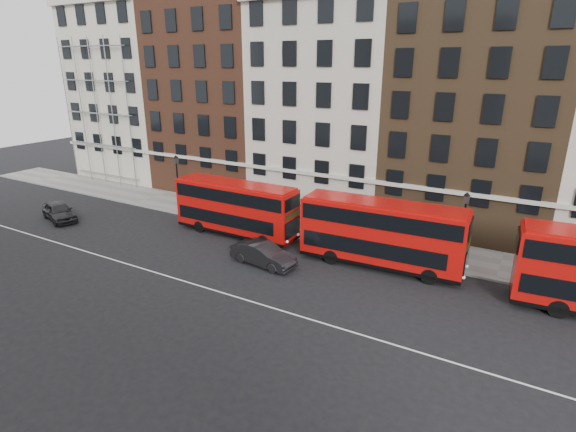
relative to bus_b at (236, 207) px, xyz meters
The scene contains 12 objects.
ground 7.45m from the bus_b, 65.84° to the right, with size 120.00×120.00×0.00m, color black.
pavement 5.47m from the bus_b, 54.43° to the left, with size 80.00×5.00×0.15m, color gray.
kerb 3.99m from the bus_b, 28.13° to the left, with size 80.00×0.30×0.16m, color gray.
road_centre_line 9.24m from the bus_b, 71.10° to the right, with size 70.00×0.12×0.01m, color white.
building_terrace 14.12m from the bus_b, 77.24° to the left, with size 64.00×11.95×22.00m.
bus_b is the anchor object (origin of this frame).
bus_c 12.11m from the bus_b, ahead, with size 11.13×3.24×4.62m.
car_rear 16.63m from the bus_b, 162.57° to the right, with size 1.93×4.80×1.64m, color #242427.
car_front 6.48m from the bus_b, 36.89° to the right, with size 1.67×4.79×1.58m, color black.
lamp_post_left 8.17m from the bus_b, 166.35° to the left, with size 0.44×0.44×5.33m.
lamp_post_right 17.08m from the bus_b, ahead, with size 0.44×0.44×5.33m.
iron_railings 7.09m from the bus_b, 65.15° to the left, with size 6.60×0.06×1.00m, color black, non-canonical shape.
Camera 1 is at (17.81, -21.22, 13.37)m, focal length 28.00 mm.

